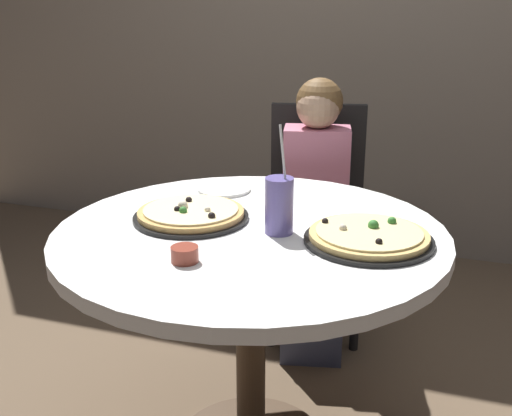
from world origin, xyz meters
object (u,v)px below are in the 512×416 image
diner_child (314,231)px  soda_cup (279,205)px  plate_small (224,189)px  dining_table (251,265)px  pizza_cheese (369,237)px  sauce_bowl (185,254)px  pizza_veggie (191,214)px  chair_wooden (316,206)px

diner_child → soda_cup: 0.81m
plate_small → dining_table: bearing=-57.6°
pizza_cheese → sauce_bowl: 0.50m
pizza_veggie → sauce_bowl: (0.12, -0.29, 0.00)m
soda_cup → plate_small: bearing=132.1°
diner_child → dining_table: bearing=-91.3°
sauce_bowl → chair_wooden: bearing=87.0°
pizza_veggie → soda_cup: 0.29m
plate_small → chair_wooden: bearing=72.1°
chair_wooden → plate_small: (-0.19, -0.58, 0.22)m
dining_table → pizza_veggie: 0.24m
sauce_bowl → plate_small: (-0.13, 0.59, -0.02)m
pizza_cheese → plate_small: size_ratio=1.95×
dining_table → diner_child: 0.75m
dining_table → soda_cup: (0.08, 0.01, 0.19)m
soda_cup → sauce_bowl: size_ratio=4.39×
pizza_veggie → dining_table: bearing=-8.2°
diner_child → pizza_veggie: 0.79m
chair_wooden → plate_small: size_ratio=5.28×
pizza_cheese → plate_small: 0.63m
pizza_veggie → sauce_bowl: pizza_veggie is taller
dining_table → plate_small: plate_small is taller
dining_table → sauce_bowl: sauce_bowl is taller
pizza_cheese → diner_child: bearing=113.7°
dining_table → diner_child: size_ratio=1.04×
pizza_cheese → sauce_bowl: bearing=-146.3°
diner_child → pizza_veggie: diner_child is taller
pizza_cheese → plate_small: (-0.54, 0.32, -0.01)m
plate_small → sauce_bowl: bearing=-78.0°
dining_table → diner_child: diner_child is taller
sauce_bowl → plate_small: bearing=102.0°
pizza_veggie → pizza_cheese: (0.53, -0.02, -0.00)m
chair_wooden → pizza_cheese: bearing=-68.5°
pizza_veggie → soda_cup: (0.28, -0.02, 0.06)m
dining_table → soda_cup: soda_cup is taller
soda_cup → diner_child: bearing=95.2°
soda_cup → sauce_bowl: soda_cup is taller
sauce_bowl → plate_small: sauce_bowl is taller
chair_wooden → plate_small: 0.65m
diner_child → pizza_cheese: size_ratio=3.08×
plate_small → soda_cup: bearing=-47.9°
diner_child → sauce_bowl: (-0.10, -1.00, 0.29)m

